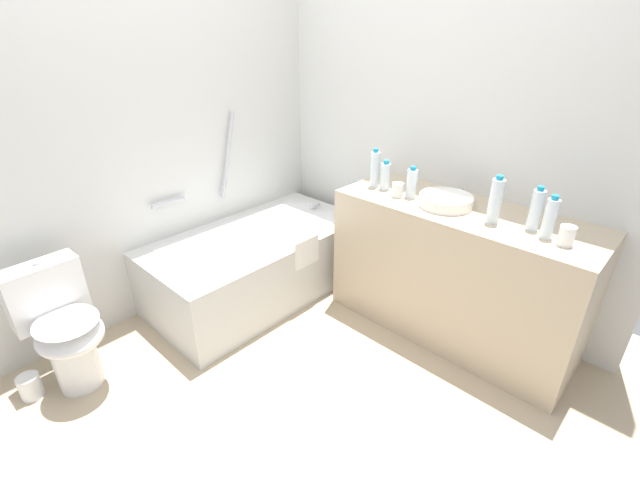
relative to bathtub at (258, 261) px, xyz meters
name	(u,v)px	position (x,y,z in m)	size (l,w,h in m)	color
ground_plane	(276,383)	(-0.54, -0.78, -0.26)	(3.76, 3.76, 0.00)	tan
wall_back_tiled	(134,138)	(-0.54, 0.44, 0.91)	(3.16, 0.10, 2.35)	silver
wall_right_mirror	(431,131)	(0.89, -0.78, 0.91)	(0.10, 2.75, 2.35)	silver
bathtub	(258,261)	(0.00, 0.00, 0.00)	(1.54, 0.79, 1.25)	silver
toilet	(64,328)	(-1.28, 0.04, 0.10)	(0.37, 0.48, 0.71)	white
vanity_counter	(454,272)	(0.56, -1.23, 0.16)	(0.56, 1.50, 0.85)	tan
sink_basin	(446,201)	(0.53, -1.13, 0.62)	(0.31, 0.31, 0.07)	white
sink_faucet	(460,193)	(0.71, -1.13, 0.62)	(0.13, 0.15, 0.06)	#B1B1B6
water_bottle_0	(412,183)	(0.51, -0.90, 0.68)	(0.06, 0.06, 0.20)	silver
water_bottle_1	(536,210)	(0.55, -1.61, 0.70)	(0.06, 0.06, 0.23)	silver
water_bottle_2	(550,218)	(0.49, -1.70, 0.69)	(0.06, 0.06, 0.22)	silver
water_bottle_3	(385,176)	(0.52, -0.70, 0.68)	(0.06, 0.06, 0.19)	silver
water_bottle_4	(375,169)	(0.51, -0.62, 0.71)	(0.06, 0.06, 0.25)	silver
water_bottle_5	(495,201)	(0.49, -1.42, 0.71)	(0.07, 0.07, 0.26)	silver
drinking_glass_0	(567,236)	(0.47, -1.79, 0.64)	(0.07, 0.07, 0.10)	white
drinking_glass_1	(398,190)	(0.47, -0.84, 0.63)	(0.07, 0.07, 0.09)	white
toilet_paper_roll	(30,386)	(-1.50, 0.10, -0.20)	(0.11, 0.11, 0.13)	white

